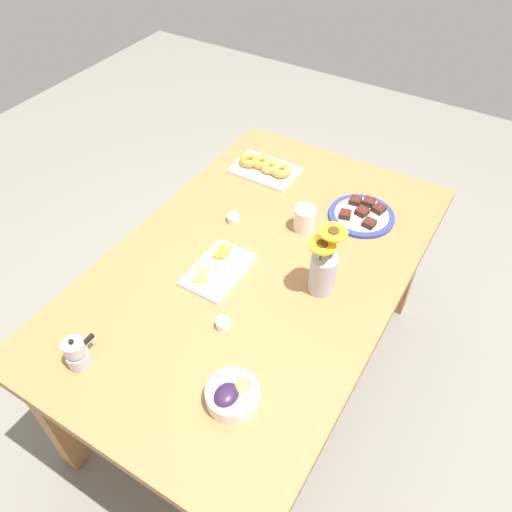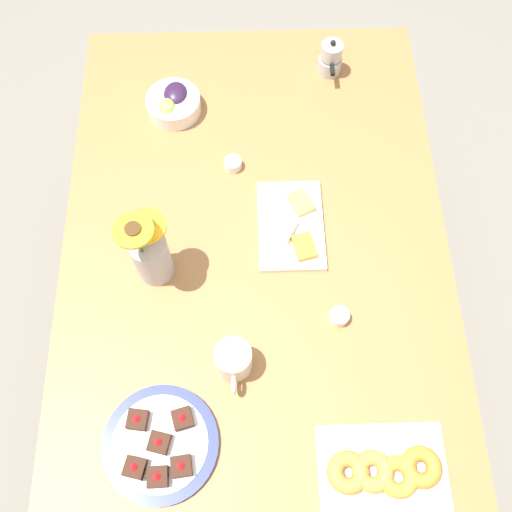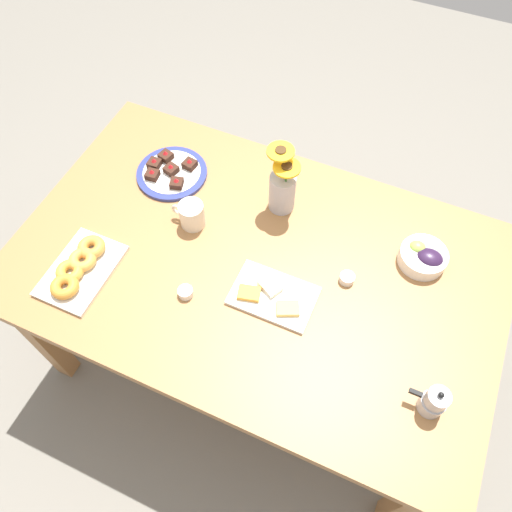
# 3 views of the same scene
# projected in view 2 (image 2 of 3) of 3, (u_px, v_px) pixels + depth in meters

# --- Properties ---
(ground_plane) EXTENTS (6.00, 6.00, 0.00)m
(ground_plane) POSITION_uv_depth(u_px,v_px,m) (256.00, 344.00, 2.13)
(ground_plane) COLOR slate
(dining_table) EXTENTS (1.60, 1.00, 0.74)m
(dining_table) POSITION_uv_depth(u_px,v_px,m) (256.00, 276.00, 1.53)
(dining_table) COLOR #9E6B3D
(dining_table) RESTS_ON ground_plane
(coffee_mug) EXTENTS (0.12, 0.09, 0.09)m
(coffee_mug) POSITION_uv_depth(u_px,v_px,m) (233.00, 360.00, 1.30)
(coffee_mug) COLOR silver
(coffee_mug) RESTS_ON dining_table
(grape_bowl) EXTENTS (0.15, 0.15, 0.07)m
(grape_bowl) POSITION_uv_depth(u_px,v_px,m) (174.00, 103.00, 1.63)
(grape_bowl) COLOR white
(grape_bowl) RESTS_ON dining_table
(cheese_platter) EXTENTS (0.26, 0.17, 0.03)m
(cheese_platter) POSITION_uv_depth(u_px,v_px,m) (292.00, 226.00, 1.49)
(cheese_platter) COLOR white
(cheese_platter) RESTS_ON dining_table
(croissant_platter) EXTENTS (0.19, 0.28, 0.05)m
(croissant_platter) POSITION_uv_depth(u_px,v_px,m) (383.00, 471.00, 1.22)
(croissant_platter) COLOR white
(croissant_platter) RESTS_ON dining_table
(jam_cup_honey) EXTENTS (0.05, 0.05, 0.03)m
(jam_cup_honey) POSITION_uv_depth(u_px,v_px,m) (233.00, 163.00, 1.56)
(jam_cup_honey) COLOR white
(jam_cup_honey) RESTS_ON dining_table
(jam_cup_berry) EXTENTS (0.05, 0.05, 0.03)m
(jam_cup_berry) POSITION_uv_depth(u_px,v_px,m) (339.00, 316.00, 1.38)
(jam_cup_berry) COLOR white
(jam_cup_berry) RESTS_ON dining_table
(dessert_plate) EXTENTS (0.26, 0.26, 0.05)m
(dessert_plate) POSITION_uv_depth(u_px,v_px,m) (160.00, 444.00, 1.26)
(dessert_plate) COLOR navy
(dessert_plate) RESTS_ON dining_table
(flower_vase) EXTENTS (0.12, 0.11, 0.26)m
(flower_vase) POSITION_uv_depth(u_px,v_px,m) (151.00, 255.00, 1.36)
(flower_vase) COLOR #B2B2BC
(flower_vase) RESTS_ON dining_table
(moka_pot) EXTENTS (0.11, 0.07, 0.12)m
(moka_pot) POSITION_uv_depth(u_px,v_px,m) (331.00, 59.00, 1.68)
(moka_pot) COLOR #B7B7BC
(moka_pot) RESTS_ON dining_table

